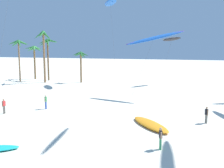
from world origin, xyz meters
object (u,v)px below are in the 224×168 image
at_px(flying_kite_8, 110,3).
at_px(grounded_kite_0, 150,124).
at_px(flying_kite_2, 172,39).
at_px(person_near_left, 46,101).
at_px(palm_tree_1, 19,46).
at_px(person_far_watcher, 206,114).
at_px(palm_tree_0, 34,52).
at_px(person_foreground_walker, 4,106).
at_px(palm_tree_2, 48,46).
at_px(palm_tree_3, 44,43).
at_px(flying_kite_1, 154,38).
at_px(person_mid_field, 161,137).
at_px(palm_tree_4, 81,57).

distance_m(flying_kite_8, grounded_kite_0, 33.07).
distance_m(flying_kite_2, person_near_left, 29.89).
bearing_deg(palm_tree_1, person_far_watcher, -29.76).
height_order(flying_kite_2, grounded_kite_0, flying_kite_2).
relative_size(palm_tree_0, person_foreground_walker, 4.51).
bearing_deg(grounded_kite_0, palm_tree_2, 134.85).
distance_m(palm_tree_3, person_near_left, 25.45).
bearing_deg(person_far_watcher, person_near_left, 178.32).
relative_size(grounded_kite_0, person_foreground_walker, 3.22).
relative_size(flying_kite_8, person_foreground_walker, 9.78).
relative_size(palm_tree_1, person_foreground_walker, 5.24).
xyz_separation_m(flying_kite_1, person_far_watcher, (7.09, -11.91, -7.79)).
bearing_deg(palm_tree_3, grounded_kite_0, -42.51).
xyz_separation_m(palm_tree_2, grounded_kite_0, (27.11, -27.25, -7.46)).
distance_m(person_mid_field, person_far_watcher, 8.77).
distance_m(palm_tree_0, flying_kite_8, 21.56).
distance_m(person_near_left, person_far_watcher, 18.33).
height_order(palm_tree_1, palm_tree_4, palm_tree_1).
xyz_separation_m(flying_kite_1, person_near_left, (-11.24, -11.37, -7.76)).
relative_size(flying_kite_2, person_mid_field, 5.79).
bearing_deg(person_foreground_walker, flying_kite_1, 45.49).
bearing_deg(flying_kite_2, grounded_kite_0, -89.05).
bearing_deg(flying_kite_2, palm_tree_3, -168.68).
relative_size(flying_kite_2, person_foreground_walker, 5.67).
height_order(palm_tree_1, palm_tree_3, palm_tree_3).
bearing_deg(flying_kite_1, palm_tree_4, 145.25).
height_order(palm_tree_2, person_far_watcher, palm_tree_2).
relative_size(palm_tree_3, grounded_kite_0, 1.96).
relative_size(palm_tree_2, flying_kite_1, 0.92).
relative_size(flying_kite_8, person_near_left, 9.60).
height_order(flying_kite_2, person_far_watcher, flying_kite_2).
distance_m(palm_tree_2, person_foreground_walker, 30.24).
bearing_deg(palm_tree_3, palm_tree_4, 17.67).
height_order(palm_tree_4, flying_kite_8, flying_kite_8).
bearing_deg(person_foreground_walker, palm_tree_0, 117.52).
xyz_separation_m(flying_kite_1, grounded_kite_0, (1.97, -14.51, -8.52)).
bearing_deg(flying_kite_1, palm_tree_2, 153.13).
distance_m(palm_tree_2, person_mid_field, 44.01).
bearing_deg(person_far_watcher, flying_kite_1, 120.75).
distance_m(flying_kite_2, grounded_kite_0, 30.28).
distance_m(palm_tree_4, person_far_watcher, 33.84).
height_order(palm_tree_3, person_foreground_walker, palm_tree_3).
bearing_deg(grounded_kite_0, flying_kite_1, 97.74).
bearing_deg(flying_kite_2, person_mid_field, -86.56).
xyz_separation_m(palm_tree_3, flying_kite_1, (24.06, -9.34, 0.40)).
xyz_separation_m(palm_tree_3, person_mid_field, (27.62, -29.29, -7.40)).
relative_size(palm_tree_0, person_near_left, 4.42).
xyz_separation_m(palm_tree_0, palm_tree_1, (-0.59, -4.65, 1.30)).
height_order(flying_kite_1, person_mid_field, flying_kite_1).
bearing_deg(person_near_left, palm_tree_4, 103.58).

